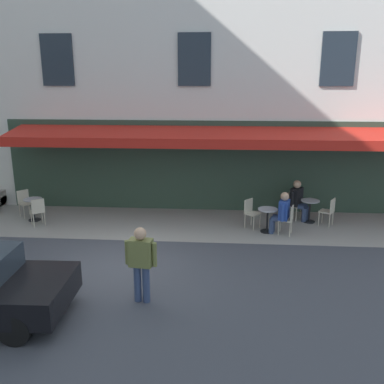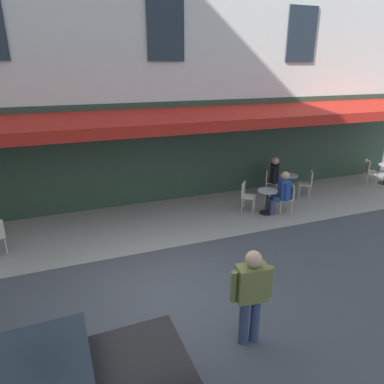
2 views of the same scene
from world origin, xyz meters
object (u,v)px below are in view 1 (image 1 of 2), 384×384
object	(u,v)px
cafe_table_streetside	(267,217)
cafe_chair_cream_corner_right	(38,210)
cafe_chair_cream_corner_left	(251,211)
cafe_chair_cream_kerbside	(329,210)
cafe_chair_cream_by_window	(25,201)
cafe_chair_cream_near_door	(288,218)
cafe_table_near_entrance	(310,208)
cafe_chair_cream_under_awning	(292,203)
seated_patron_in_blue	(281,212)
cafe_table_far_end	(33,206)
seated_companion_in_black	(298,199)
walking_pedestrian_in_olive	(141,259)

from	to	relation	value
cafe_table_streetside	cafe_chair_cream_corner_right	distance (m)	7.28
cafe_chair_cream_corner_left	cafe_chair_cream_corner_right	distance (m)	6.81
cafe_chair_cream_kerbside	cafe_chair_cream_by_window	distance (m)	10.17
cafe_chair_cream_near_door	cafe_table_near_entrance	bearing A→B (deg)	-125.63
cafe_chair_cream_under_awning	cafe_table_streetside	xyz separation A→B (m)	(0.95, 1.39, -0.06)
cafe_chair_cream_by_window	seated_patron_in_blue	size ratio (longest dim) A/B	0.69
cafe_table_far_end	seated_companion_in_black	size ratio (longest dim) A/B	0.56
seated_companion_in_black	cafe_chair_cream_corner_left	bearing A→B (deg)	28.07
cafe_chair_cream_under_awning	cafe_chair_cream_near_door	bearing A→B (deg)	77.48
cafe_chair_cream_by_window	seated_companion_in_black	distance (m)	9.29
cafe_chair_cream_under_awning	cafe_chair_cream_by_window	bearing A→B (deg)	2.85
cafe_chair_cream_under_awning	cafe_chair_cream_corner_left	size ratio (longest dim) A/B	1.00
cafe_chair_cream_under_awning	cafe_table_far_end	xyz separation A→B (m)	(8.62, 0.86, -0.06)
cafe_chair_cream_kerbside	cafe_chair_cream_corner_right	size ratio (longest dim) A/B	1.00
cafe_chair_cream_kerbside	cafe_table_far_end	distance (m)	9.69
cafe_table_streetside	cafe_chair_cream_kerbside	bearing A→B (deg)	-160.54
cafe_chair_cream_corner_left	walking_pedestrian_in_olive	xyz separation A→B (m)	(2.58, 4.79, 0.43)
cafe_chair_cream_near_door	cafe_table_far_end	xyz separation A→B (m)	(8.27, -0.71, -0.06)
seated_patron_in_blue	cafe_table_streetside	bearing A→B (deg)	-16.89
cafe_table_near_entrance	walking_pedestrian_in_olive	size ratio (longest dim) A/B	0.45
cafe_chair_cream_under_awning	walking_pedestrian_in_olive	distance (m)	7.05
cafe_table_streetside	cafe_table_far_end	bearing A→B (deg)	-3.96
cafe_chair_cream_by_window	seated_companion_in_black	xyz separation A→B (m)	(-9.28, -0.33, 0.17)
cafe_chair_cream_kerbside	seated_patron_in_blue	world-z (taller)	seated_patron_in_blue
cafe_table_far_end	cafe_table_near_entrance	bearing A→B (deg)	-176.81
cafe_chair_cream_corner_left	cafe_chair_cream_corner_right	xyz separation A→B (m)	(6.80, 0.38, 0.00)
seated_patron_in_blue	walking_pedestrian_in_olive	size ratio (longest dim) A/B	0.79
cafe_chair_cream_corner_right	walking_pedestrian_in_olive	bearing A→B (deg)	133.73
seated_patron_in_blue	seated_companion_in_black	size ratio (longest dim) A/B	0.98
cafe_table_near_entrance	cafe_chair_cream_corner_right	bearing A→B (deg)	6.61
cafe_chair_cream_kerbside	cafe_table_streetside	xyz separation A→B (m)	(2.02, 0.72, -0.06)
cafe_table_far_end	walking_pedestrian_in_olive	size ratio (longest dim) A/B	0.45
cafe_chair_cream_under_awning	cafe_chair_cream_near_door	xyz separation A→B (m)	(0.35, 1.57, 0.00)
cafe_chair_cream_corner_left	cafe_chair_cream_corner_right	bearing A→B (deg)	3.19
cafe_chair_cream_kerbside	cafe_chair_cream_corner_left	bearing A→B (deg)	7.08
cafe_chair_cream_kerbside	cafe_chair_cream_near_door	world-z (taller)	same
cafe_chair_cream_by_window	seated_patron_in_blue	distance (m)	8.61
cafe_table_streetside	walking_pedestrian_in_olive	distance (m)	5.37
cafe_chair_cream_near_door	seated_patron_in_blue	world-z (taller)	seated_patron_in_blue
cafe_chair_cream_corner_right	walking_pedestrian_in_olive	distance (m)	6.12
cafe_chair_cream_near_door	cafe_chair_cream_corner_left	size ratio (longest dim) A/B	1.00
cafe_chair_cream_corner_right	cafe_chair_cream_corner_left	bearing A→B (deg)	-176.81
cafe_table_far_end	seated_companion_in_black	distance (m)	8.83
cafe_table_near_entrance	cafe_table_streetside	world-z (taller)	same
cafe_table_streetside	cafe_table_far_end	world-z (taller)	same
cafe_table_far_end	cafe_chair_cream_under_awning	bearing A→B (deg)	-174.32
cafe_chair_cream_corner_left	seated_patron_in_blue	world-z (taller)	seated_patron_in_blue
cafe_table_near_entrance	cafe_chair_cream_near_door	world-z (taller)	cafe_chair_cream_near_door
cafe_chair_cream_near_door	cafe_chair_cream_corner_right	distance (m)	7.89
walking_pedestrian_in_olive	cafe_table_far_end	bearing A→B (deg)	-46.91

